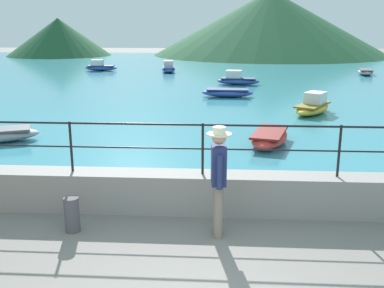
{
  "coord_description": "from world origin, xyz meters",
  "views": [
    {
      "loc": [
        0.29,
        -4.25,
        3.21
      ],
      "look_at": [
        -0.22,
        3.7,
        1.1
      ],
      "focal_mm": 42.25,
      "sensor_mm": 36.0,
      "label": 1
    }
  ],
  "objects_px": {
    "boat_3": "(169,68)",
    "boat_5": "(365,72)",
    "boat_4": "(227,92)",
    "boat_0": "(237,80)",
    "person_walking": "(218,176)",
    "bollard": "(72,215)",
    "boat_2": "(100,67)",
    "boat_7": "(313,106)",
    "boat_6": "(270,137)"
  },
  "relations": [
    {
      "from": "person_walking",
      "to": "boat_0",
      "type": "relative_size",
      "value": 0.73
    },
    {
      "from": "boat_3",
      "to": "boat_4",
      "type": "distance_m",
      "value": 11.39
    },
    {
      "from": "bollard",
      "to": "boat_2",
      "type": "distance_m",
      "value": 25.86
    },
    {
      "from": "boat_7",
      "to": "boat_6",
      "type": "bearing_deg",
      "value": -114.26
    },
    {
      "from": "boat_0",
      "to": "boat_5",
      "type": "bearing_deg",
      "value": 33.05
    },
    {
      "from": "person_walking",
      "to": "bollard",
      "type": "distance_m",
      "value": 2.42
    },
    {
      "from": "boat_2",
      "to": "boat_4",
      "type": "bearing_deg",
      "value": -52.3
    },
    {
      "from": "boat_0",
      "to": "boat_6",
      "type": "bearing_deg",
      "value": -87.91
    },
    {
      "from": "person_walking",
      "to": "boat_2",
      "type": "bearing_deg",
      "value": 108.69
    },
    {
      "from": "boat_4",
      "to": "boat_6",
      "type": "xyz_separation_m",
      "value": [
        1.05,
        -8.22,
        0.0
      ]
    },
    {
      "from": "boat_0",
      "to": "boat_3",
      "type": "relative_size",
      "value": 0.99
    },
    {
      "from": "boat_2",
      "to": "person_walking",
      "type": "bearing_deg",
      "value": -71.31
    },
    {
      "from": "bollard",
      "to": "boat_0",
      "type": "xyz_separation_m",
      "value": [
        3.22,
        18.04,
        0.04
      ]
    },
    {
      "from": "boat_3",
      "to": "boat_7",
      "type": "height_order",
      "value": "same"
    },
    {
      "from": "boat_2",
      "to": "boat_7",
      "type": "bearing_deg",
      "value": -51.88
    },
    {
      "from": "bollard",
      "to": "boat_3",
      "type": "height_order",
      "value": "boat_3"
    },
    {
      "from": "person_walking",
      "to": "boat_6",
      "type": "bearing_deg",
      "value": 76.11
    },
    {
      "from": "bollard",
      "to": "boat_3",
      "type": "xyz_separation_m",
      "value": [
        -1.25,
        24.43,
        0.04
      ]
    },
    {
      "from": "boat_2",
      "to": "boat_7",
      "type": "distance_m",
      "value": 19.23
    },
    {
      "from": "person_walking",
      "to": "boat_0",
      "type": "xyz_separation_m",
      "value": [
        0.9,
        18.04,
        -0.65
      ]
    },
    {
      "from": "boat_5",
      "to": "boat_4",
      "type": "bearing_deg",
      "value": -132.62
    },
    {
      "from": "boat_0",
      "to": "boat_2",
      "type": "distance_m",
      "value": 11.76
    },
    {
      "from": "boat_4",
      "to": "boat_7",
      "type": "bearing_deg",
      "value": -50.62
    },
    {
      "from": "boat_6",
      "to": "boat_7",
      "type": "relative_size",
      "value": 1.01
    },
    {
      "from": "boat_6",
      "to": "boat_4",
      "type": "bearing_deg",
      "value": 97.26
    },
    {
      "from": "boat_0",
      "to": "boat_3",
      "type": "bearing_deg",
      "value": 125.02
    },
    {
      "from": "boat_5",
      "to": "boat_7",
      "type": "relative_size",
      "value": 0.99
    },
    {
      "from": "bollard",
      "to": "boat_2",
      "type": "xyz_separation_m",
      "value": [
        -6.17,
        25.11,
        0.04
      ]
    },
    {
      "from": "bollard",
      "to": "boat_3",
      "type": "bearing_deg",
      "value": 92.94
    },
    {
      "from": "boat_0",
      "to": "boat_2",
      "type": "relative_size",
      "value": 1.04
    },
    {
      "from": "boat_0",
      "to": "boat_7",
      "type": "distance_m",
      "value": 8.43
    },
    {
      "from": "boat_4",
      "to": "boat_6",
      "type": "distance_m",
      "value": 8.29
    },
    {
      "from": "boat_2",
      "to": "boat_3",
      "type": "bearing_deg",
      "value": -7.91
    },
    {
      "from": "boat_7",
      "to": "bollard",
      "type": "bearing_deg",
      "value": -119.72
    },
    {
      "from": "person_walking",
      "to": "boat_2",
      "type": "distance_m",
      "value": 26.51
    },
    {
      "from": "person_walking",
      "to": "boat_3",
      "type": "relative_size",
      "value": 0.73
    },
    {
      "from": "person_walking",
      "to": "boat_5",
      "type": "bearing_deg",
      "value": 68.35
    },
    {
      "from": "boat_4",
      "to": "boat_2",
      "type": "bearing_deg",
      "value": 127.7
    },
    {
      "from": "person_walking",
      "to": "boat_3",
      "type": "distance_m",
      "value": 24.7
    },
    {
      "from": "boat_2",
      "to": "boat_6",
      "type": "height_order",
      "value": "boat_2"
    },
    {
      "from": "boat_4",
      "to": "boat_6",
      "type": "bearing_deg",
      "value": -82.74
    },
    {
      "from": "boat_2",
      "to": "boat_4",
      "type": "xyz_separation_m",
      "value": [
        8.8,
        -11.39,
        -0.07
      ]
    },
    {
      "from": "boat_5",
      "to": "boat_7",
      "type": "bearing_deg",
      "value": -113.75
    },
    {
      "from": "boat_3",
      "to": "boat_5",
      "type": "bearing_deg",
      "value": -3.96
    },
    {
      "from": "boat_0",
      "to": "boat_7",
      "type": "bearing_deg",
      "value": -72.91
    },
    {
      "from": "boat_5",
      "to": "boat_7",
      "type": "distance_m",
      "value": 14.8
    },
    {
      "from": "boat_7",
      "to": "boat_0",
      "type": "bearing_deg",
      "value": 107.09
    },
    {
      "from": "bollard",
      "to": "boat_6",
      "type": "xyz_separation_m",
      "value": [
        3.68,
        5.5,
        -0.03
      ]
    },
    {
      "from": "person_walking",
      "to": "boat_0",
      "type": "bearing_deg",
      "value": 87.14
    },
    {
      "from": "boat_3",
      "to": "boat_4",
      "type": "relative_size",
      "value": 1.03
    }
  ]
}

